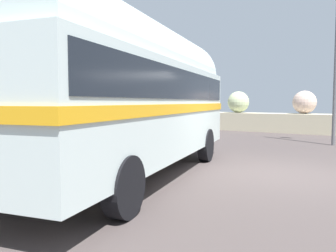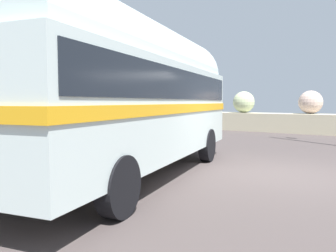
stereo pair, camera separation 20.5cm
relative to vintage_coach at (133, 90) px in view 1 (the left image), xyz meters
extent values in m
cube|color=#483F3D|center=(2.84, 2.25, -2.04)|extent=(32.00, 26.00, 0.02)
sphere|color=#BEB3A2|center=(-9.60, 14.45, -0.29)|extent=(1.32, 1.32, 1.32)
sphere|color=beige|center=(-5.63, 13.57, -0.37)|extent=(1.17, 1.17, 1.17)
sphere|color=#B8C694|center=(-3.09, 13.96, -0.29)|extent=(1.33, 1.33, 1.33)
sphere|color=#C9AC9D|center=(0.77, 14.24, -0.30)|extent=(1.31, 1.31, 1.31)
cylinder|color=black|center=(-1.70, 2.26, -1.55)|extent=(0.50, 1.00, 0.96)
cylinder|color=black|center=(0.45, 2.79, -1.55)|extent=(0.50, 1.00, 0.96)
cylinder|color=black|center=(-0.44, -2.80, -1.55)|extent=(0.50, 1.00, 0.96)
cylinder|color=black|center=(1.70, -2.27, -1.55)|extent=(0.50, 1.00, 0.96)
cube|color=silver|center=(0.00, 0.00, -0.48)|extent=(4.35, 8.73, 2.10)
cylinder|color=silver|center=(0.00, 0.00, 0.57)|extent=(4.08, 8.36, 2.20)
cube|color=orange|center=(0.00, 0.00, -0.42)|extent=(4.42, 8.82, 0.20)
cube|color=black|center=(0.00, 0.00, 0.10)|extent=(4.30, 8.41, 0.64)
cube|color=silver|center=(-1.03, 4.14, -1.35)|extent=(2.25, 0.70, 0.28)
cylinder|color=black|center=(-6.18, 3.11, -1.55)|extent=(0.43, 0.99, 0.96)
cylinder|color=black|center=(-4.00, 3.46, -1.55)|extent=(0.43, 0.99, 0.96)
cube|color=silver|center=(-4.68, 0.71, -0.48)|extent=(3.69, 8.67, 2.10)
cylinder|color=silver|center=(-4.68, 0.71, 0.57)|extent=(3.44, 8.31, 2.20)
cube|color=#22599D|center=(-4.68, 0.71, -0.42)|extent=(3.75, 8.76, 0.20)
cube|color=black|center=(-4.68, 0.71, 0.10)|extent=(3.67, 8.35, 0.64)
cube|color=silver|center=(-5.35, 4.93, -1.35)|extent=(2.28, 0.52, 0.28)
cylinder|color=#5B5B60|center=(3.02, 8.97, 1.44)|extent=(0.14, 0.14, 6.98)
camera|label=1|loc=(5.01, -6.02, -0.28)|focal=36.06mm
camera|label=2|loc=(5.18, -5.91, -0.28)|focal=36.06mm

